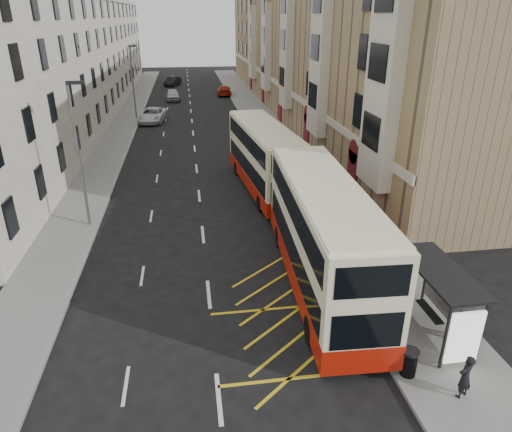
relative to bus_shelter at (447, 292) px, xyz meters
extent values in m
plane|color=black|center=(-8.34, 0.39, -2.14)|extent=(200.00, 200.00, 0.00)
cube|color=slate|center=(-0.34, 30.39, -2.06)|extent=(4.00, 120.00, 0.15)
cube|color=slate|center=(-15.84, 30.39, -2.06)|extent=(3.00, 120.00, 0.15)
cube|color=gray|center=(-2.34, 30.39, -2.06)|extent=(0.25, 120.00, 0.15)
cube|color=gray|center=(-14.34, 30.39, -2.06)|extent=(0.25, 120.00, 0.15)
cube|color=#917554|center=(6.66, 45.89, 5.36)|extent=(10.00, 79.00, 15.00)
cube|color=beige|center=(1.63, 45.89, 1.86)|extent=(0.18, 79.00, 0.50)
cube|color=beige|center=(1.31, 10.39, 5.36)|extent=(0.80, 3.20, 10.00)
cube|color=beige|center=(1.31, 22.39, 5.36)|extent=(0.80, 3.20, 10.00)
cube|color=beige|center=(1.31, 34.39, 5.36)|extent=(0.80, 3.20, 10.00)
cube|color=beige|center=(1.31, 46.39, 5.36)|extent=(0.80, 3.20, 10.00)
cube|color=beige|center=(1.31, 58.39, 5.36)|extent=(0.80, 3.20, 10.00)
cube|color=#5D0E15|center=(1.61, 14.39, -0.44)|extent=(0.20, 1.60, 3.00)
cube|color=#5D0E15|center=(1.61, 26.39, -0.44)|extent=(0.20, 1.60, 3.00)
cube|color=#5D0E15|center=(1.61, 38.39, -0.44)|extent=(0.20, 1.60, 3.00)
cube|color=#5D0E15|center=(1.61, 50.39, -0.44)|extent=(0.20, 1.60, 3.00)
cube|color=#5D0E15|center=(1.61, 62.39, -0.44)|extent=(0.20, 1.60, 3.00)
cube|color=silver|center=(-21.84, 45.89, 4.36)|extent=(9.00, 79.00, 13.00)
cube|color=black|center=(-0.78, -1.51, -0.69)|extent=(0.08, 0.08, 2.60)
cube|color=black|center=(0.50, -1.51, -0.69)|extent=(0.08, 0.08, 2.60)
cube|color=black|center=(-0.78, 2.29, -0.69)|extent=(0.08, 0.08, 2.60)
cube|color=black|center=(0.50, 2.29, -0.69)|extent=(0.08, 0.08, 2.60)
cube|color=black|center=(-0.14, 0.39, 0.66)|extent=(1.65, 4.25, 0.10)
cube|color=gray|center=(0.53, 0.39, -0.56)|extent=(0.04, 3.60, 1.95)
cube|color=silver|center=(-0.14, -1.56, -0.74)|extent=(1.19, 0.12, 2.00)
cube|color=black|center=(0.11, 0.99, -1.54)|extent=(0.35, 1.60, 0.06)
cylinder|color=#AD1A08|center=(-2.09, 2.89, -1.49)|extent=(0.06, 0.06, 1.00)
cylinder|color=#AD1A08|center=(-2.09, 6.14, -1.49)|extent=(0.06, 0.06, 1.00)
cylinder|color=#AD1A08|center=(-2.09, 9.39, -1.49)|extent=(0.06, 0.06, 1.00)
cube|color=#AD1A08|center=(-2.09, 6.14, -1.01)|extent=(0.05, 6.50, 0.06)
cube|color=#AD1A08|center=(-2.09, 6.14, -1.44)|extent=(0.05, 6.50, 0.06)
cylinder|color=slate|center=(-14.74, 12.39, 2.01)|extent=(0.16, 0.16, 8.00)
cube|color=black|center=(-14.34, 12.39, 5.91)|extent=(0.90, 0.18, 0.18)
cylinder|color=slate|center=(-14.74, 42.39, 2.01)|extent=(0.16, 0.16, 8.00)
cube|color=black|center=(-14.34, 42.39, 5.91)|extent=(0.90, 0.18, 0.18)
cube|color=#FAF3C1|center=(-3.34, 4.44, 0.42)|extent=(3.30, 12.23, 4.35)
cube|color=#AF1607|center=(-3.34, 4.44, -1.26)|extent=(3.33, 12.27, 0.99)
cube|color=black|center=(-3.34, 4.44, -0.10)|extent=(3.30, 11.27, 1.21)
cube|color=black|center=(-3.34, 4.44, 1.77)|extent=(3.30, 11.27, 1.10)
cube|color=#FAF3C1|center=(-3.34, 4.44, 2.65)|extent=(3.17, 11.74, 0.13)
cube|color=black|center=(-3.07, 10.47, -0.04)|extent=(2.34, 0.19, 1.43)
cube|color=black|center=(-3.07, 10.47, 2.22)|extent=(1.93, 0.18, 0.50)
cube|color=black|center=(-3.62, -1.60, -0.04)|extent=(2.34, 0.19, 1.32)
cylinder|color=black|center=(-4.41, 8.37, -1.59)|extent=(0.36, 1.11, 1.10)
cylinder|color=black|center=(-1.92, 8.26, -1.59)|extent=(0.36, 1.11, 1.10)
cylinder|color=black|center=(-4.76, 0.62, -1.59)|extent=(0.36, 1.11, 1.10)
cylinder|color=black|center=(-2.27, 0.51, -1.59)|extent=(0.36, 1.11, 1.10)
cube|color=#FAF3C1|center=(-3.82, 16.88, 0.26)|extent=(3.60, 11.52, 4.07)
cube|color=#AF1607|center=(-3.82, 16.88, -1.31)|extent=(3.63, 11.55, 0.93)
cube|color=black|center=(-3.82, 16.88, -0.23)|extent=(3.56, 10.62, 1.13)
cube|color=black|center=(-3.82, 16.88, 1.52)|extent=(3.56, 10.62, 1.03)
cube|color=#FAF3C1|center=(-3.82, 16.88, 2.33)|extent=(3.46, 11.06, 0.12)
cube|color=black|center=(-4.34, 22.50, -0.18)|extent=(2.19, 0.28, 1.34)
cube|color=black|center=(-4.34, 22.50, 1.93)|extent=(1.80, 0.25, 0.46)
cube|color=black|center=(-3.31, 11.26, -0.18)|extent=(2.19, 0.28, 1.24)
cylinder|color=black|center=(-5.31, 20.38, -1.62)|extent=(0.38, 1.05, 1.03)
cylinder|color=black|center=(-2.99, 20.60, -1.62)|extent=(0.38, 1.05, 1.03)
cylinder|color=black|center=(-4.65, 13.16, -1.62)|extent=(0.38, 1.05, 1.03)
cylinder|color=black|center=(-2.33, 13.38, -1.62)|extent=(0.38, 1.05, 1.03)
cylinder|color=black|center=(-1.99, -1.61, -1.53)|extent=(0.53, 0.53, 0.92)
cylinder|color=black|center=(-1.99, -1.61, -1.05)|extent=(0.59, 0.59, 0.08)
imported|color=black|center=(-0.75, -2.77, -1.21)|extent=(0.67, 0.57, 1.56)
imported|color=black|center=(0.81, -0.31, -1.04)|extent=(1.00, 0.83, 1.89)
imported|color=black|center=(-0.50, 2.27, -1.21)|extent=(0.95, 0.50, 1.55)
imported|color=silver|center=(-12.76, 40.45, -1.36)|extent=(3.39, 5.91, 1.55)
imported|color=#A5A7AD|center=(-10.74, 54.54, -1.36)|extent=(2.06, 4.66, 1.56)
imported|color=black|center=(-11.00, 69.46, -1.38)|extent=(3.09, 4.90, 1.52)
imported|color=#A5190C|center=(-3.14, 58.08, -1.40)|extent=(2.24, 5.13, 1.47)
camera|label=1|loc=(-8.78, -12.60, 9.07)|focal=32.00mm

